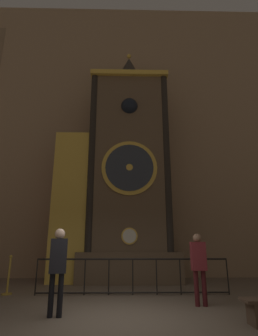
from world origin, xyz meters
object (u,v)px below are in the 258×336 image
object	(u,v)px
visitor_far	(199,262)
clock_tower	(119,175)
visitor_near	(58,262)
stanchion_post	(8,281)

from	to	relation	value
visitor_far	clock_tower	bearing A→B (deg)	119.11
visitor_near	visitor_far	size ratio (longest dim) A/B	1.05
clock_tower	visitor_near	xyz separation A→B (m)	(-1.16, -4.56, -3.00)
visitor_far	stanchion_post	distance (m)	5.32
clock_tower	stanchion_post	bearing A→B (deg)	-144.03
clock_tower	visitor_far	bearing A→B (deg)	-61.84
visitor_near	stanchion_post	bearing A→B (deg)	116.47
stanchion_post	visitor_near	bearing A→B (deg)	-50.60
clock_tower	visitor_near	bearing A→B (deg)	-104.25
visitor_far	stanchion_post	bearing A→B (deg)	164.55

